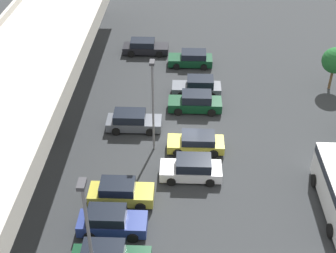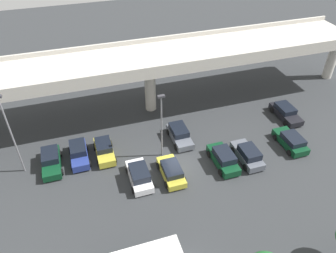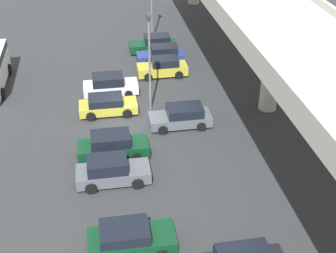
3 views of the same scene
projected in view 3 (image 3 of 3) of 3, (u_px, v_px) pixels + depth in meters
ground_plane at (124, 120)px, 34.67m from camera, size 116.42×116.42×0.00m
highway_overpass at (278, 25)px, 32.69m from camera, size 55.68×7.76×7.93m
parked_car_0 at (154, 44)px, 45.34m from camera, size 2.06×4.59×1.62m
parked_car_1 at (161, 55)px, 42.99m from camera, size 2.00×4.30×1.68m
parked_car_2 at (163, 67)px, 40.76m from camera, size 2.01×4.33×1.63m
parked_car_3 at (110, 85)px, 37.86m from camera, size 2.13×4.38×1.64m
parked_car_4 at (107, 105)px, 35.19m from camera, size 2.09×4.34×1.43m
parked_car_5 at (181, 117)px, 33.65m from camera, size 2.11×4.46×1.56m
parked_car_6 at (112, 146)px, 30.39m from camera, size 2.08×4.61×1.68m
parked_car_7 at (111, 171)px, 28.11m from camera, size 2.08×4.44×1.67m
parked_car_8 at (130, 238)px, 23.48m from camera, size 2.18×4.43×1.52m
lamp_post_near_aisle at (150, 56)px, 33.63m from camera, size 0.70×0.35×7.58m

